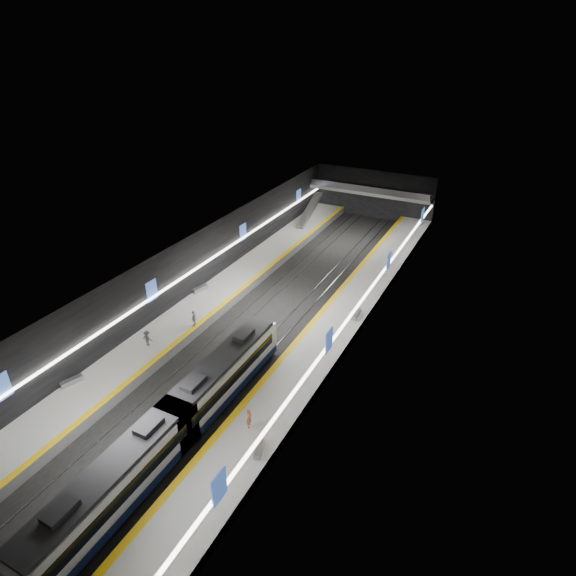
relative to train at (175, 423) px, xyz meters
The scene contains 25 objects.
ground 20.48m from the train, 97.05° to the left, with size 70.00×70.00×0.00m, color black.
ceiling 21.17m from the train, 97.05° to the left, with size 20.00×70.00×0.04m, color beige.
wall_left 23.83m from the train, 121.74° to the left, with size 0.04×70.00×8.00m, color black.
wall_right 21.63m from the train, 69.63° to the left, with size 0.04×70.00×8.00m, color black.
wall_back 55.29m from the train, 92.59° to the left, with size 20.00×0.04×8.00m, color black.
platform_left 22.61m from the train, 116.33° to the left, with size 5.00×70.00×1.00m, color slate.
tile_surface_left 22.57m from the train, 116.33° to the left, with size 5.00×70.00×0.02m, color #AAAAA4.
tactile_strip_left 21.69m from the train, 111.11° to the left, with size 0.60×70.00×0.02m, color yellow.
platform_right 20.88m from the train, 76.10° to the left, with size 5.00×70.00×1.00m, color slate.
tile_surface_right 20.85m from the train, 76.10° to the left, with size 5.00×70.00×0.02m, color #AAAAA4.
tactile_strip_right 20.43m from the train, 82.11° to the left, with size 0.60×70.00×0.02m, color yellow.
rails 20.47m from the train, 97.05° to the left, with size 6.52×70.00×0.12m.
train is the anchor object (origin of this frame).
ad_posters 21.47m from the train, 96.72° to the left, with size 19.94×53.50×2.20m.
cove_light_left 23.71m from the train, 121.33° to the left, with size 0.25×68.60×0.12m, color white.
cove_light_right 21.54m from the train, 70.13° to the left, with size 0.25×68.60×0.12m, color white.
mezzanine_bridge 53.27m from the train, 92.69° to the left, with size 20.00×3.00×1.50m.
escalator 47.28m from the train, 102.21° to the left, with size 1.20×8.00×0.60m, color #99999E.
bench_left_near 12.06m from the train, behind, with size 0.54×1.95×0.48m, color #99999E.
bench_left_far 22.90m from the train, 121.60° to the left, with size 0.56×2.00×0.49m, color #99999E.
bench_right_near 6.66m from the train, 13.49° to the left, with size 0.55×1.96×0.48m, color #99999E.
bench_right_far 23.43m from the train, 73.99° to the left, with size 0.55×1.97×0.48m, color #99999E.
passenger_right_a 5.62m from the train, 35.32° to the left, with size 0.65×0.43×1.79m, color #CE6D4D.
passenger_left_a 15.32m from the train, 121.48° to the left, with size 1.05×0.44×1.80m, color beige.
passenger_left_b 12.83m from the train, 140.69° to the left, with size 1.06×0.61×1.63m, color #3E3E46.
Camera 1 is at (22.34, -40.42, 28.63)m, focal length 30.00 mm.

